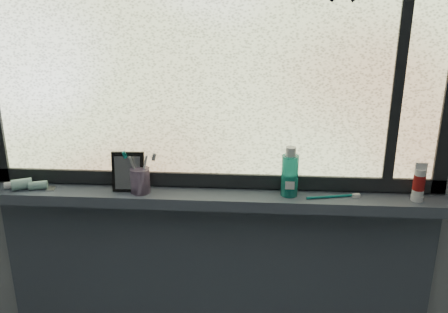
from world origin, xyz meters
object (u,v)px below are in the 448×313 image
object	(u,v)px
vanity_mirror	(128,172)
cream_tube	(419,181)
mouthwash_bottle	(290,171)
toothbrush_cup	(140,180)

from	to	relation	value
vanity_mirror	cream_tube	xyz separation A→B (m)	(0.99, -0.01, 0.00)
mouthwash_bottle	toothbrush_cup	bearing A→B (deg)	-178.50
mouthwash_bottle	cream_tube	world-z (taller)	mouthwash_bottle
cream_tube	vanity_mirror	bearing A→B (deg)	179.19
toothbrush_cup	cream_tube	xyz separation A→B (m)	(0.94, 0.00, 0.03)
toothbrush_cup	mouthwash_bottle	world-z (taller)	mouthwash_bottle
mouthwash_bottle	cream_tube	distance (m)	0.43
vanity_mirror	toothbrush_cup	xyz separation A→B (m)	(0.04, -0.01, -0.03)
toothbrush_cup	vanity_mirror	bearing A→B (deg)	161.85
mouthwash_bottle	vanity_mirror	bearing A→B (deg)	179.92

